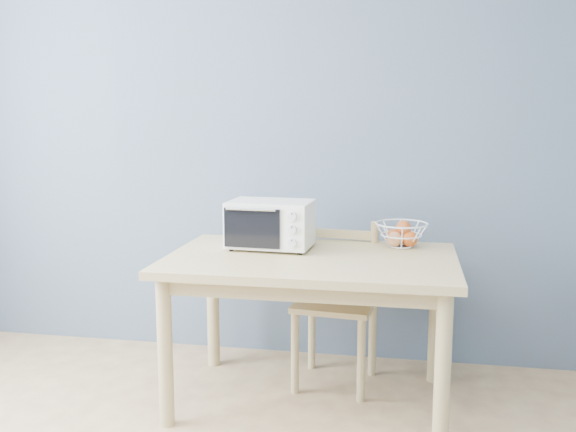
% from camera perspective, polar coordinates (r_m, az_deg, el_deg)
% --- Properties ---
extents(room, '(4.01, 4.51, 2.61)m').
position_cam_1_polar(room, '(1.71, -22.51, 3.74)').
color(room, tan).
rests_on(room, ground).
extents(dining_table, '(1.40, 0.90, 0.75)m').
position_cam_1_polar(dining_table, '(3.15, 2.07, -5.38)').
color(dining_table, tan).
rests_on(dining_table, ground).
extents(toaster_oven, '(0.44, 0.33, 0.25)m').
position_cam_1_polar(toaster_oven, '(3.28, -1.85, -0.67)').
color(toaster_oven, silver).
rests_on(toaster_oven, dining_table).
extents(fruit_basket, '(0.29, 0.29, 0.14)m').
position_cam_1_polar(fruit_basket, '(3.38, 10.02, -1.61)').
color(fruit_basket, white).
rests_on(fruit_basket, dining_table).
extents(dining_chair, '(0.44, 0.44, 0.86)m').
position_cam_1_polar(dining_chair, '(3.47, 4.39, -7.88)').
color(dining_chair, tan).
rests_on(dining_chair, ground).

